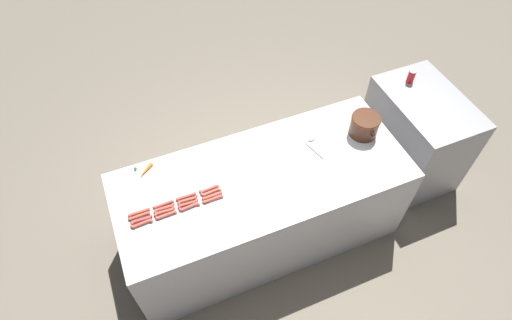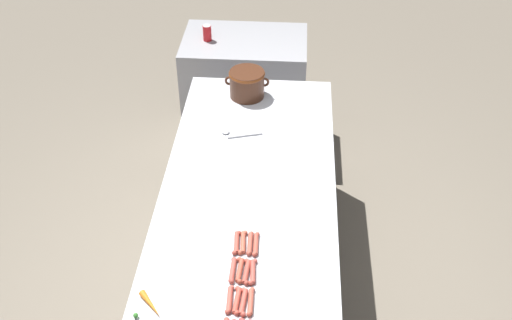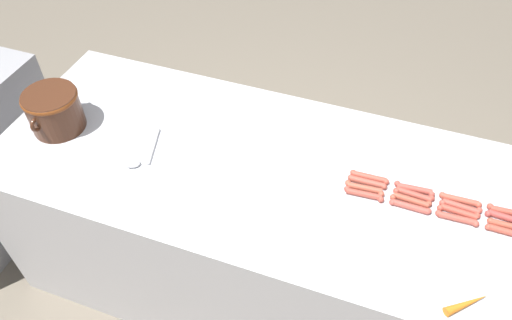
{
  "view_description": "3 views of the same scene",
  "coord_description": "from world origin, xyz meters",
  "px_view_note": "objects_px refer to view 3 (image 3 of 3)",
  "views": [
    {
      "loc": [
        1.8,
        -0.8,
        3.6
      ],
      "look_at": [
        -0.14,
        -0.0,
        0.94
      ],
      "focal_mm": 29.72,
      "sensor_mm": 36.0,
      "label": 1
    },
    {
      "loc": [
        0.22,
        -2.57,
        3.17
      ],
      "look_at": [
        0.03,
        0.25,
        0.92
      ],
      "focal_mm": 42.74,
      "sensor_mm": 36.0,
      "label": 2
    },
    {
      "loc": [
        -1.33,
        -0.45,
        2.43
      ],
      "look_at": [
        -0.01,
        0.02,
        0.95
      ],
      "focal_mm": 34.09,
      "sensor_mm": 36.0,
      "label": 3
    }
  ],
  "objects_px": {
    "hot_dog_8": "(507,218)",
    "carrot": "(468,305)",
    "hot_dog_7": "(365,188)",
    "hot_dog_11": "(367,182)",
    "hot_dog_6": "(411,200)",
    "hot_dog_14": "(414,189)",
    "hot_dog_4": "(510,226)",
    "bean_pot": "(54,109)",
    "serving_spoon": "(140,158)",
    "hot_dog_0": "(508,232)",
    "hot_dog_13": "(460,200)",
    "hot_dog_5": "(459,212)",
    "hot_dog_15": "(369,177)",
    "hot_dog_10": "(414,194)",
    "hot_dog_2": "(410,207)",
    "hot_dog_12": "(509,212)",
    "hot_dog_1": "(457,218)",
    "hot_dog_9": "(461,207)",
    "hot_dog_3": "(364,194)"
  },
  "relations": [
    {
      "from": "hot_dog_14",
      "to": "hot_dog_2",
      "type": "bearing_deg",
      "value": 177.82
    },
    {
      "from": "hot_dog_6",
      "to": "hot_dog_8",
      "type": "distance_m",
      "value": 0.36
    },
    {
      "from": "hot_dog_4",
      "to": "hot_dog_8",
      "type": "distance_m",
      "value": 0.04
    },
    {
      "from": "hot_dog_7",
      "to": "hot_dog_8",
      "type": "relative_size",
      "value": 1.0
    },
    {
      "from": "hot_dog_8",
      "to": "bean_pot",
      "type": "xyz_separation_m",
      "value": [
        -0.13,
        1.93,
        0.09
      ]
    },
    {
      "from": "hot_dog_4",
      "to": "hot_dog_15",
      "type": "distance_m",
      "value": 0.55
    },
    {
      "from": "hot_dog_1",
      "to": "serving_spoon",
      "type": "xyz_separation_m",
      "value": [
        -0.12,
        1.3,
        -0.0
      ]
    },
    {
      "from": "hot_dog_6",
      "to": "hot_dog_14",
      "type": "distance_m",
      "value": 0.06
    },
    {
      "from": "hot_dog_0",
      "to": "bean_pot",
      "type": "xyz_separation_m",
      "value": [
        -0.06,
        1.93,
        0.09
      ]
    },
    {
      "from": "hot_dog_0",
      "to": "hot_dog_3",
      "type": "bearing_deg",
      "value": 90.06
    },
    {
      "from": "hot_dog_9",
      "to": "hot_dog_3",
      "type": "bearing_deg",
      "value": 100.13
    },
    {
      "from": "hot_dog_2",
      "to": "hot_dog_9",
      "type": "bearing_deg",
      "value": -70.02
    },
    {
      "from": "bean_pot",
      "to": "hot_dog_5",
      "type": "bearing_deg",
      "value": -86.83
    },
    {
      "from": "hot_dog_0",
      "to": "hot_dog_4",
      "type": "relative_size",
      "value": 1.0
    },
    {
      "from": "hot_dog_0",
      "to": "hot_dog_8",
      "type": "distance_m",
      "value": 0.07
    },
    {
      "from": "hot_dog_6",
      "to": "hot_dog_11",
      "type": "xyz_separation_m",
      "value": [
        0.04,
        0.18,
        0.0
      ]
    },
    {
      "from": "hot_dog_4",
      "to": "hot_dog_6",
      "type": "relative_size",
      "value": 1.0
    },
    {
      "from": "hot_dog_4",
      "to": "hot_dog_13",
      "type": "relative_size",
      "value": 1.0
    },
    {
      "from": "hot_dog_4",
      "to": "hot_dog_14",
      "type": "distance_m",
      "value": 0.37
    },
    {
      "from": "hot_dog_5",
      "to": "hot_dog_15",
      "type": "xyz_separation_m",
      "value": [
        0.06,
        0.36,
        0.0
      ]
    },
    {
      "from": "hot_dog_2",
      "to": "hot_dog_8",
      "type": "height_order",
      "value": "same"
    },
    {
      "from": "hot_dog_12",
      "to": "hot_dog_6",
      "type": "bearing_deg",
      "value": 100.68
    },
    {
      "from": "hot_dog_8",
      "to": "carrot",
      "type": "xyz_separation_m",
      "value": [
        -0.43,
        0.12,
        0.0
      ]
    },
    {
      "from": "hot_dog_6",
      "to": "hot_dog_1",
      "type": "bearing_deg",
      "value": -99.85
    },
    {
      "from": "hot_dog_11",
      "to": "hot_dog_14",
      "type": "xyz_separation_m",
      "value": [
        0.03,
        -0.19,
        0.0
      ]
    },
    {
      "from": "hot_dog_10",
      "to": "hot_dog_13",
      "type": "height_order",
      "value": "same"
    },
    {
      "from": "hot_dog_6",
      "to": "hot_dog_15",
      "type": "bearing_deg",
      "value": 69.75
    },
    {
      "from": "hot_dog_12",
      "to": "serving_spoon",
      "type": "relative_size",
      "value": 0.61
    },
    {
      "from": "hot_dog_4",
      "to": "bean_pot",
      "type": "bearing_deg",
      "value": 92.73
    },
    {
      "from": "hot_dog_13",
      "to": "hot_dog_8",
      "type": "bearing_deg",
      "value": -99.87
    },
    {
      "from": "hot_dog_4",
      "to": "hot_dog_7",
      "type": "height_order",
      "value": "same"
    },
    {
      "from": "carrot",
      "to": "bean_pot",
      "type": "bearing_deg",
      "value": 80.73
    },
    {
      "from": "hot_dog_2",
      "to": "hot_dog_8",
      "type": "distance_m",
      "value": 0.36
    },
    {
      "from": "hot_dog_5",
      "to": "hot_dog_6",
      "type": "bearing_deg",
      "value": 91.15
    },
    {
      "from": "bean_pot",
      "to": "carrot",
      "type": "height_order",
      "value": "bean_pot"
    },
    {
      "from": "hot_dog_9",
      "to": "hot_dog_15",
      "type": "height_order",
      "value": "same"
    },
    {
      "from": "hot_dog_14",
      "to": "hot_dog_12",
      "type": "bearing_deg",
      "value": -89.17
    },
    {
      "from": "hot_dog_7",
      "to": "hot_dog_11",
      "type": "height_order",
      "value": "same"
    },
    {
      "from": "hot_dog_10",
      "to": "hot_dog_11",
      "type": "bearing_deg",
      "value": 89.23
    },
    {
      "from": "serving_spoon",
      "to": "carrot",
      "type": "relative_size",
      "value": 1.78
    },
    {
      "from": "hot_dog_10",
      "to": "serving_spoon",
      "type": "height_order",
      "value": "hot_dog_10"
    },
    {
      "from": "hot_dog_14",
      "to": "hot_dog_7",
      "type": "bearing_deg",
      "value": 108.6
    },
    {
      "from": "hot_dog_4",
      "to": "bean_pot",
      "type": "height_order",
      "value": "bean_pot"
    },
    {
      "from": "hot_dog_7",
      "to": "serving_spoon",
      "type": "bearing_deg",
      "value": 99.2
    },
    {
      "from": "hot_dog_10",
      "to": "hot_dog_2",
      "type": "bearing_deg",
      "value": 175.55
    },
    {
      "from": "hot_dog_4",
      "to": "serving_spoon",
      "type": "bearing_deg",
      "value": 95.8
    },
    {
      "from": "hot_dog_13",
      "to": "hot_dog_6",
      "type": "bearing_deg",
      "value": 109.97
    },
    {
      "from": "hot_dog_14",
      "to": "bean_pot",
      "type": "distance_m",
      "value": 1.59
    },
    {
      "from": "hot_dog_4",
      "to": "hot_dog_7",
      "type": "xyz_separation_m",
      "value": [
        0.0,
        0.55,
        0.0
      ]
    },
    {
      "from": "hot_dog_3",
      "to": "hot_dog_8",
      "type": "bearing_deg",
      "value": -82.69
    }
  ]
}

